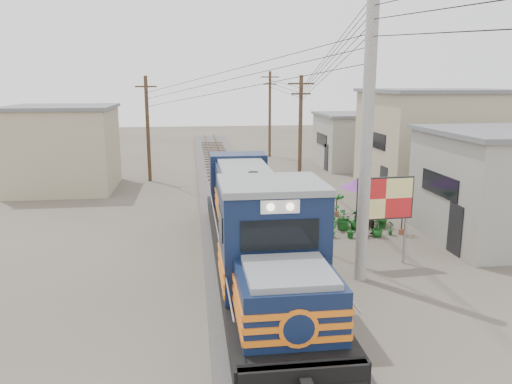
{
  "coord_description": "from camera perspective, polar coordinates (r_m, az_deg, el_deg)",
  "views": [
    {
      "loc": [
        -2.11,
        -15.99,
        6.64
      ],
      "look_at": [
        0.45,
        3.8,
        2.2
      ],
      "focal_mm": 35.0,
      "sensor_mm": 36.0,
      "label": 1
    }
  ],
  "objects": [
    {
      "name": "wooden_pole_left",
      "position": [
        34.25,
        -12.27,
        7.3
      ],
      "size": [
        1.6,
        0.24,
        7.0
      ],
      "color": "#4C3826",
      "rests_on": "ground"
    },
    {
      "name": "shophouse_back",
      "position": [
        40.45,
        11.66,
        5.86
      ],
      "size": [
        6.3,
        6.3,
        4.2
      ],
      "color": "gray",
      "rests_on": "ground"
    },
    {
      "name": "market_umbrella",
      "position": [
        24.13,
        11.8,
        1.0
      ],
      "size": [
        2.51,
        2.51,
        2.19
      ],
      "rotation": [
        0.0,
        0.0,
        -0.32
      ],
      "color": "black",
      "rests_on": "ground"
    },
    {
      "name": "billboard",
      "position": [
        18.54,
        14.52,
        -0.99
      ],
      "size": [
        2.14,
        0.26,
        3.3
      ],
      "rotation": [
        0.0,
        0.0,
        0.06
      ],
      "color": "#99999E",
      "rests_on": "ground"
    },
    {
      "name": "wooden_pole_far",
      "position": [
        44.62,
        1.59,
        9.06
      ],
      "size": [
        1.6,
        0.24,
        7.5
      ],
      "color": "#4C3826",
      "rests_on": "ground"
    },
    {
      "name": "locomotive",
      "position": [
        17.38,
        -0.08,
        -3.99
      ],
      "size": [
        2.86,
        15.59,
        3.86
      ],
      "color": "black",
      "rests_on": "ground"
    },
    {
      "name": "wooden_pole_mid",
      "position": [
        30.86,
        5.08,
        6.99
      ],
      "size": [
        1.6,
        0.24,
        7.0
      ],
      "color": "#4C3826",
      "rests_on": "ground"
    },
    {
      "name": "shophouse_left",
      "position": [
        33.2,
        -21.13,
        4.73
      ],
      "size": [
        6.3,
        6.3,
        5.2
      ],
      "color": "tan",
      "rests_on": "ground"
    },
    {
      "name": "plant_nursery",
      "position": [
        23.0,
        10.5,
        -3.23
      ],
      "size": [
        3.53,
        3.08,
        1.12
      ],
      "color": "#18571C",
      "rests_on": "ground"
    },
    {
      "name": "utility_pole_main",
      "position": [
        16.56,
        12.56,
        6.56
      ],
      "size": [
        0.4,
        0.4,
        10.0
      ],
      "color": "#9E9B93",
      "rests_on": "ground"
    },
    {
      "name": "track",
      "position": [
        26.85,
        -2.64,
        -1.22
      ],
      "size": [
        1.15,
        70.0,
        0.12
      ],
      "color": "#51331E",
      "rests_on": "ground"
    },
    {
      "name": "vendor",
      "position": [
        22.48,
        12.88,
        -2.65
      ],
      "size": [
        0.76,
        0.67,
        1.74
      ],
      "primitive_type": "imported",
      "rotation": [
        0.0,
        0.0,
        3.65
      ],
      "color": "black",
      "rests_on": "ground"
    },
    {
      "name": "shophouse_mid",
      "position": [
        31.77,
        20.16,
        5.4
      ],
      "size": [
        8.4,
        7.35,
        6.2
      ],
      "color": "tan",
      "rests_on": "ground"
    },
    {
      "name": "power_lines",
      "position": [
        24.58,
        -2.86,
        14.68
      ],
      "size": [
        9.65,
        19.0,
        3.3
      ],
      "color": "black",
      "rests_on": "ground"
    },
    {
      "name": "ballast",
      "position": [
        26.89,
        -2.64,
        -1.59
      ],
      "size": [
        3.6,
        70.0,
        0.16
      ],
      "primitive_type": "cube",
      "color": "#595651",
      "rests_on": "ground"
    },
    {
      "name": "ground",
      "position": [
        17.45,
        0.14,
        -9.83
      ],
      "size": [
        120.0,
        120.0,
        0.0
      ],
      "primitive_type": "plane",
      "color": "#473F35",
      "rests_on": "ground"
    }
  ]
}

